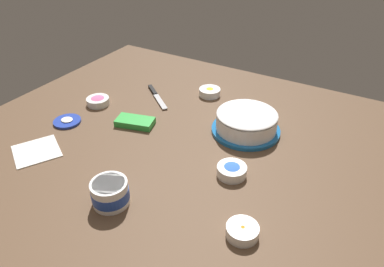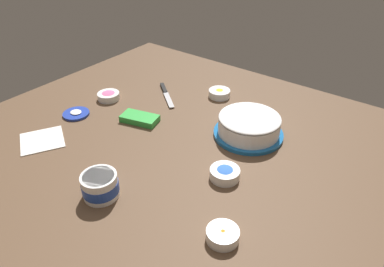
{
  "view_description": "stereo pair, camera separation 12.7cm",
  "coord_description": "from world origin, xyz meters",
  "px_view_note": "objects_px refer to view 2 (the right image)",
  "views": [
    {
      "loc": [
        -0.61,
        0.83,
        0.75
      ],
      "look_at": [
        -0.08,
        -0.09,
        0.04
      ],
      "focal_mm": 32.83,
      "sensor_mm": 36.0,
      "label": 1
    },
    {
      "loc": [
        -0.71,
        0.76,
        0.75
      ],
      "look_at": [
        -0.08,
        -0.09,
        0.04
      ],
      "focal_mm": 32.83,
      "sensor_mm": 36.0,
      "label": 2
    }
  ],
  "objects_px": {
    "frosting_tub_lid": "(76,114)",
    "sprinkle_bowl_orange": "(223,235)",
    "sprinkle_bowl_pink": "(109,96)",
    "frosting_tub": "(100,185)",
    "spreading_knife": "(166,93)",
    "frosted_cake": "(249,126)",
    "sprinkle_bowl_blue": "(225,173)",
    "candy_box_lower": "(140,118)",
    "sprinkle_bowl_yellow": "(219,93)",
    "paper_napkin": "(42,140)"
  },
  "relations": [
    {
      "from": "candy_box_lower",
      "to": "frosted_cake",
      "type": "bearing_deg",
      "value": -171.41
    },
    {
      "from": "frosting_tub_lid",
      "to": "sprinkle_bowl_orange",
      "type": "xyz_separation_m",
      "value": [
        -0.83,
        0.17,
        0.01
      ]
    },
    {
      "from": "spreading_knife",
      "to": "sprinkle_bowl_orange",
      "type": "relative_size",
      "value": 2.24
    },
    {
      "from": "sprinkle_bowl_orange",
      "to": "paper_napkin",
      "type": "distance_m",
      "value": 0.78
    },
    {
      "from": "frosting_tub_lid",
      "to": "sprinkle_bowl_blue",
      "type": "height_order",
      "value": "sprinkle_bowl_blue"
    },
    {
      "from": "frosting_tub",
      "to": "spreading_knife",
      "type": "height_order",
      "value": "frosting_tub"
    },
    {
      "from": "sprinkle_bowl_blue",
      "to": "sprinkle_bowl_pink",
      "type": "bearing_deg",
      "value": -10.96
    },
    {
      "from": "frosting_tub",
      "to": "sprinkle_bowl_yellow",
      "type": "bearing_deg",
      "value": -85.06
    },
    {
      "from": "frosting_tub",
      "to": "frosting_tub_lid",
      "type": "height_order",
      "value": "frosting_tub"
    },
    {
      "from": "sprinkle_bowl_yellow",
      "to": "sprinkle_bowl_blue",
      "type": "distance_m",
      "value": 0.55
    },
    {
      "from": "frosting_tub",
      "to": "frosted_cake",
      "type": "bearing_deg",
      "value": -109.43
    },
    {
      "from": "spreading_knife",
      "to": "sprinkle_bowl_orange",
      "type": "bearing_deg",
      "value": 140.79
    },
    {
      "from": "paper_napkin",
      "to": "spreading_knife",
      "type": "bearing_deg",
      "value": -102.52
    },
    {
      "from": "frosting_tub",
      "to": "frosting_tub_lid",
      "type": "xyz_separation_m",
      "value": [
        0.45,
        -0.25,
        -0.03
      ]
    },
    {
      "from": "sprinkle_bowl_yellow",
      "to": "sprinkle_bowl_blue",
      "type": "height_order",
      "value": "sprinkle_bowl_blue"
    },
    {
      "from": "frosting_tub_lid",
      "to": "sprinkle_bowl_pink",
      "type": "xyz_separation_m",
      "value": [
        -0.0,
        -0.17,
        0.01
      ]
    },
    {
      "from": "frosted_cake",
      "to": "sprinkle_bowl_pink",
      "type": "height_order",
      "value": "frosted_cake"
    },
    {
      "from": "spreading_knife",
      "to": "sprinkle_bowl_pink",
      "type": "xyz_separation_m",
      "value": [
        0.17,
        0.19,
        0.01
      ]
    },
    {
      "from": "frosting_tub_lid",
      "to": "frosting_tub",
      "type": "bearing_deg",
      "value": 150.72
    },
    {
      "from": "frosting_tub_lid",
      "to": "sprinkle_bowl_yellow",
      "type": "distance_m",
      "value": 0.62
    },
    {
      "from": "spreading_knife",
      "to": "sprinkle_bowl_pink",
      "type": "distance_m",
      "value": 0.26
    },
    {
      "from": "frosted_cake",
      "to": "sprinkle_bowl_orange",
      "type": "bearing_deg",
      "value": 111.87
    },
    {
      "from": "sprinkle_bowl_yellow",
      "to": "paper_napkin",
      "type": "height_order",
      "value": "sprinkle_bowl_yellow"
    },
    {
      "from": "sprinkle_bowl_yellow",
      "to": "candy_box_lower",
      "type": "xyz_separation_m",
      "value": [
        0.14,
        0.37,
        -0.0
      ]
    },
    {
      "from": "sprinkle_bowl_pink",
      "to": "paper_napkin",
      "type": "height_order",
      "value": "sprinkle_bowl_pink"
    },
    {
      "from": "frosted_cake",
      "to": "frosting_tub",
      "type": "height_order",
      "value": "frosted_cake"
    },
    {
      "from": "frosting_tub_lid",
      "to": "paper_napkin",
      "type": "height_order",
      "value": "frosting_tub_lid"
    },
    {
      "from": "spreading_knife",
      "to": "sprinkle_bowl_orange",
      "type": "xyz_separation_m",
      "value": [
        -0.65,
        0.53,
        0.01
      ]
    },
    {
      "from": "spreading_knife",
      "to": "paper_napkin",
      "type": "relative_size",
      "value": 1.31
    },
    {
      "from": "sprinkle_bowl_blue",
      "to": "candy_box_lower",
      "type": "height_order",
      "value": "sprinkle_bowl_blue"
    },
    {
      "from": "frosting_tub_lid",
      "to": "sprinkle_bowl_yellow",
      "type": "bearing_deg",
      "value": -127.99
    },
    {
      "from": "paper_napkin",
      "to": "candy_box_lower",
      "type": "bearing_deg",
      "value": -121.43
    },
    {
      "from": "frosting_tub",
      "to": "sprinkle_bowl_blue",
      "type": "xyz_separation_m",
      "value": [
        -0.25,
        -0.29,
        -0.02
      ]
    },
    {
      "from": "frosting_tub",
      "to": "paper_napkin",
      "type": "xyz_separation_m",
      "value": [
        0.4,
        -0.06,
        -0.04
      ]
    },
    {
      "from": "sprinkle_bowl_blue",
      "to": "candy_box_lower",
      "type": "bearing_deg",
      "value": -10.41
    },
    {
      "from": "frosting_tub_lid",
      "to": "candy_box_lower",
      "type": "relative_size",
      "value": 0.73
    },
    {
      "from": "sprinkle_bowl_orange",
      "to": "sprinkle_bowl_pink",
      "type": "bearing_deg",
      "value": -22.66
    },
    {
      "from": "spreading_knife",
      "to": "sprinkle_bowl_blue",
      "type": "relative_size",
      "value": 2.04
    },
    {
      "from": "frosted_cake",
      "to": "candy_box_lower",
      "type": "relative_size",
      "value": 1.78
    },
    {
      "from": "sprinkle_bowl_yellow",
      "to": "sprinkle_bowl_blue",
      "type": "xyz_separation_m",
      "value": [
        -0.32,
        0.45,
        0.0
      ]
    },
    {
      "from": "frosting_tub",
      "to": "sprinkle_bowl_pink",
      "type": "relative_size",
      "value": 1.14
    },
    {
      "from": "frosted_cake",
      "to": "sprinkle_bowl_pink",
      "type": "bearing_deg",
      "value": 10.95
    },
    {
      "from": "spreading_knife",
      "to": "frosting_tub_lid",
      "type": "bearing_deg",
      "value": 64.27
    },
    {
      "from": "frosted_cake",
      "to": "sprinkle_bowl_orange",
      "type": "distance_m",
      "value": 0.5
    },
    {
      "from": "frosted_cake",
      "to": "sprinkle_bowl_yellow",
      "type": "xyz_separation_m",
      "value": [
        0.26,
        -0.19,
        -0.03
      ]
    },
    {
      "from": "sprinkle_bowl_pink",
      "to": "sprinkle_bowl_blue",
      "type": "distance_m",
      "value": 0.71
    },
    {
      "from": "candy_box_lower",
      "to": "paper_napkin",
      "type": "distance_m",
      "value": 0.37
    },
    {
      "from": "sprinkle_bowl_pink",
      "to": "sprinkle_bowl_blue",
      "type": "relative_size",
      "value": 1.0
    },
    {
      "from": "sprinkle_bowl_yellow",
      "to": "sprinkle_bowl_orange",
      "type": "bearing_deg",
      "value": 123.95
    },
    {
      "from": "spreading_knife",
      "to": "frosting_tub",
      "type": "bearing_deg",
      "value": 113.93
    }
  ]
}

